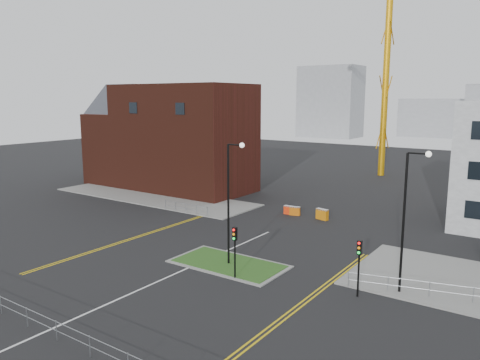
% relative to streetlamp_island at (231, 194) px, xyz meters
% --- Properties ---
extents(ground, '(200.00, 200.00, 0.00)m').
position_rel_streetlamp_island_xyz_m(ground, '(-2.22, -8.00, -5.41)').
color(ground, black).
rests_on(ground, ground).
extents(pavement_left, '(28.00, 8.00, 0.12)m').
position_rel_streetlamp_island_xyz_m(pavement_left, '(-22.22, 14.00, -5.35)').
color(pavement_left, slate).
rests_on(pavement_left, ground).
extents(island_kerb, '(8.60, 4.60, 0.08)m').
position_rel_streetlamp_island_xyz_m(island_kerb, '(-0.22, 0.00, -5.37)').
color(island_kerb, slate).
rests_on(island_kerb, ground).
extents(grass_island, '(8.00, 4.00, 0.12)m').
position_rel_streetlamp_island_xyz_m(grass_island, '(-0.22, 0.00, -5.35)').
color(grass_island, '#214818').
rests_on(grass_island, ground).
extents(brick_building, '(24.20, 10.07, 14.24)m').
position_rel_streetlamp_island_xyz_m(brick_building, '(-25.19, 20.00, 1.44)').
color(brick_building, '#431A10').
rests_on(brick_building, ground).
extents(streetlamp_island, '(1.46, 0.36, 9.18)m').
position_rel_streetlamp_island_xyz_m(streetlamp_island, '(0.00, 0.00, 0.00)').
color(streetlamp_island, black).
rests_on(streetlamp_island, ground).
extents(streetlamp_right_near, '(1.46, 0.36, 9.18)m').
position_rel_streetlamp_island_xyz_m(streetlamp_right_near, '(12.00, 2.00, 0.00)').
color(streetlamp_right_near, black).
rests_on(streetlamp_right_near, ground).
extents(traffic_light_island, '(0.28, 0.33, 3.65)m').
position_rel_streetlamp_island_xyz_m(traffic_light_island, '(1.78, -2.02, -2.85)').
color(traffic_light_island, black).
rests_on(traffic_light_island, ground).
extents(traffic_light_right, '(0.28, 0.33, 3.65)m').
position_rel_streetlamp_island_xyz_m(traffic_light_right, '(9.78, -0.02, -2.85)').
color(traffic_light_right, black).
rests_on(traffic_light_right, ground).
extents(railing_front, '(24.05, 0.05, 1.10)m').
position_rel_streetlamp_island_xyz_m(railing_front, '(-2.22, -14.00, -4.63)').
color(railing_front, gray).
rests_on(railing_front, ground).
extents(railing_left, '(6.05, 0.05, 1.10)m').
position_rel_streetlamp_island_xyz_m(railing_left, '(-13.22, 10.00, -4.67)').
color(railing_left, gray).
rests_on(railing_left, ground).
extents(centre_line, '(0.15, 30.00, 0.01)m').
position_rel_streetlamp_island_xyz_m(centre_line, '(-2.22, -6.00, -5.41)').
color(centre_line, silver).
rests_on(centre_line, ground).
extents(yellow_left_a, '(0.12, 24.00, 0.01)m').
position_rel_streetlamp_island_xyz_m(yellow_left_a, '(-11.22, 2.00, -5.41)').
color(yellow_left_a, gold).
rests_on(yellow_left_a, ground).
extents(yellow_left_b, '(0.12, 24.00, 0.01)m').
position_rel_streetlamp_island_xyz_m(yellow_left_b, '(-10.92, 2.00, -5.41)').
color(yellow_left_b, gold).
rests_on(yellow_left_b, ground).
extents(yellow_right_a, '(0.12, 20.00, 0.01)m').
position_rel_streetlamp_island_xyz_m(yellow_right_a, '(7.28, -2.00, -5.41)').
color(yellow_right_a, gold).
rests_on(yellow_right_a, ground).
extents(yellow_right_b, '(0.12, 20.00, 0.01)m').
position_rel_streetlamp_island_xyz_m(yellow_right_b, '(7.58, -2.00, -5.41)').
color(yellow_right_b, gold).
rests_on(yellow_right_b, ground).
extents(skyline_a, '(18.00, 12.00, 22.00)m').
position_rel_streetlamp_island_xyz_m(skyline_a, '(-42.22, 112.00, 5.59)').
color(skyline_a, gray).
rests_on(skyline_a, ground).
extents(skyline_d, '(30.00, 12.00, 12.00)m').
position_rel_streetlamp_island_xyz_m(skyline_d, '(-10.22, 132.00, 0.59)').
color(skyline_d, gray).
rests_on(skyline_d, ground).
extents(barrier_left, '(1.11, 0.38, 0.94)m').
position_rel_streetlamp_island_xyz_m(barrier_left, '(-3.92, 16.00, -4.91)').
color(barrier_left, '#F0340D').
rests_on(barrier_left, ground).
extents(barrier_mid, '(1.38, 0.71, 1.11)m').
position_rel_streetlamp_island_xyz_m(barrier_mid, '(-0.08, 16.00, -4.81)').
color(barrier_mid, '#CB710B').
rests_on(barrier_mid, ground).
extents(barrier_right, '(1.18, 0.62, 0.94)m').
position_rel_streetlamp_island_xyz_m(barrier_right, '(-3.22, 16.00, -4.90)').
color(barrier_right, '#C95E0B').
rests_on(barrier_right, ground).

